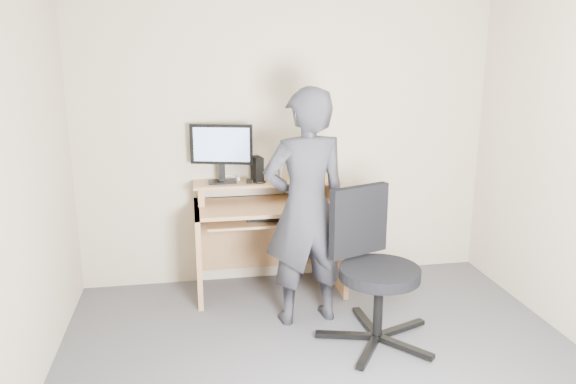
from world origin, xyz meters
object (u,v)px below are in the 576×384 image
object	(u,v)px
desk	(268,225)
monitor	(221,148)
person	(306,208)
office_chair	(372,262)

from	to	relation	value
desk	monitor	world-z (taller)	monitor
monitor	person	size ratio (longest dim) A/B	0.29
desk	monitor	distance (m)	0.75
desk	person	world-z (taller)	person
desk	person	bearing A→B (deg)	-73.59
desk	person	distance (m)	0.73
desk	monitor	bearing A→B (deg)	170.92
monitor	office_chair	distance (m)	1.54
monitor	person	distance (m)	0.94
desk	person	size ratio (longest dim) A/B	0.69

